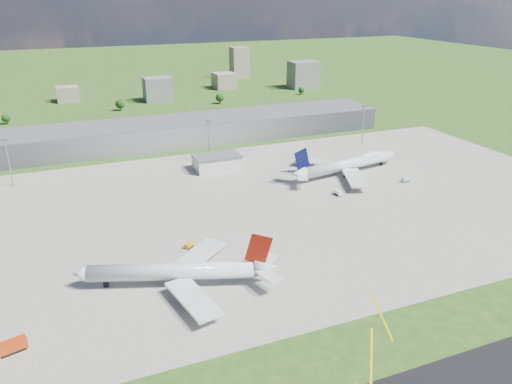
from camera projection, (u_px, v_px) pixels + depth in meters
name	position (u px, v px, depth m)	size (l,w,h in m)	color
ground	(180.00, 148.00, 332.85)	(1400.00, 1400.00, 0.00)	#254B17
apron	(256.00, 207.00, 241.91)	(360.00, 190.00, 0.08)	gray
terminal	(174.00, 132.00, 342.92)	(300.00, 42.00, 15.00)	gray
ops_building	(217.00, 163.00, 291.94)	(26.00, 16.00, 8.00)	silver
mast_west	(7.00, 155.00, 261.07)	(3.50, 2.00, 25.90)	gray
mast_center	(209.00, 134.00, 299.69)	(3.50, 2.00, 25.90)	gray
mast_east	(364.00, 117.00, 338.32)	(3.50, 2.00, 25.90)	gray
airliner_red_twin	(179.00, 272.00, 175.80)	(69.61, 52.88, 19.72)	silver
airliner_blue_quad	(349.00, 164.00, 284.89)	(77.04, 59.84, 20.17)	silver
fire_truck	(12.00, 347.00, 144.10)	(8.63, 5.06, 3.60)	#BF350D
tug_yellow	(189.00, 246.00, 203.07)	(4.56, 4.27, 1.95)	#F5A10E
van_white_near	(338.00, 193.00, 255.41)	(2.67, 5.19, 2.56)	white
van_white_far	(406.00, 180.00, 273.45)	(4.87, 2.69, 2.42)	silver
bldg_cw	(68.00, 94.00, 472.29)	(20.00, 18.00, 14.00)	gray
bldg_c	(158.00, 89.00, 473.12)	(26.00, 20.00, 22.00)	slate
bldg_ce	(224.00, 81.00, 536.67)	(22.00, 24.00, 16.00)	gray
bldg_e	(303.00, 75.00, 536.77)	(30.00, 22.00, 28.00)	slate
bldg_tall_e	(239.00, 62.00, 598.49)	(20.00, 18.00, 36.00)	gray
tree_w	(6.00, 118.00, 391.14)	(6.75, 6.75, 8.25)	#382314
tree_c	(120.00, 104.00, 435.25)	(8.10, 8.10, 9.90)	#382314
tree_e	(220.00, 98.00, 462.68)	(7.65, 7.65, 9.35)	#382314
tree_far_e	(301.00, 90.00, 503.23)	(6.30, 6.30, 7.70)	#382314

